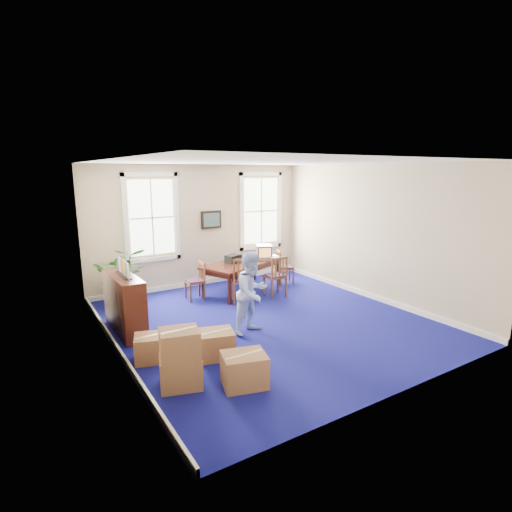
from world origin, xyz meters
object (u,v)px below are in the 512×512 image
man (252,293)px  potted_plant (123,275)px  crt_tv (264,252)px  cardboard_boxes (192,350)px  chair_near_left (242,280)px  credenza (125,303)px  conference_table (243,276)px

man → potted_plant: 3.42m
crt_tv → cardboard_boxes: (-3.54, -3.52, -0.50)m
chair_near_left → cardboard_boxes: 3.62m
crt_tv → man: 3.11m
chair_near_left → cardboard_boxes: (-2.41, -2.70, -0.09)m
cardboard_boxes → man: bearing=31.9°
credenza → potted_plant: 1.77m
crt_tv → cardboard_boxes: crt_tv is taller
conference_table → potted_plant: bearing=147.5°
chair_near_left → potted_plant: bearing=-4.4°
conference_table → credenza: 3.46m
potted_plant → cardboard_boxes: (-0.01, -4.03, -0.23)m
conference_table → crt_tv: bearing=-17.1°
crt_tv → credenza: (-3.93, -1.21, -0.38)m
chair_near_left → crt_tv: bearing=-119.4°
conference_table → crt_tv: crt_tv is taller
chair_near_left → credenza: credenza is taller
man → crt_tv: bearing=36.0°
man → conference_table: bearing=46.7°
crt_tv → credenza: bearing=-138.7°
conference_table → man: bearing=-137.8°
man → cardboard_boxes: size_ratio=1.00×
conference_table → crt_tv: 0.88m
conference_table → chair_near_left: bearing=-142.4°
crt_tv → credenza: 4.13m
credenza → cardboard_boxes: (0.39, -2.31, -0.12)m
credenza → crt_tv: bearing=15.3°
chair_near_left → potted_plant: size_ratio=0.80×
man → cardboard_boxes: (-1.67, -1.04, -0.33)m
chair_near_left → man: 1.83m
potted_plant → crt_tv: bearing=-8.2°
chair_near_left → credenza: 2.82m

